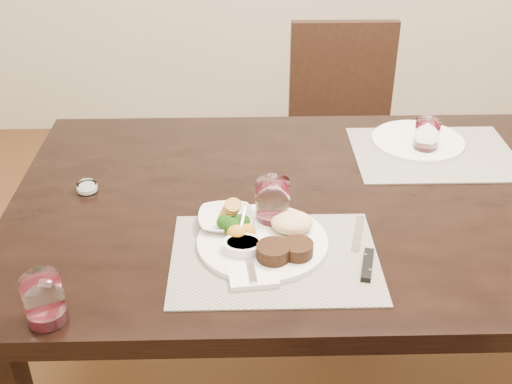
{
  "coord_description": "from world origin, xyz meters",
  "views": [
    {
      "loc": [
        -0.41,
        -1.39,
        1.62
      ],
      "look_at": [
        -0.37,
        -0.08,
        0.82
      ],
      "focal_mm": 45.0,
      "sensor_mm": 36.0,
      "label": 1
    }
  ],
  "objects_px": {
    "wine_glass_near": "(272,204)",
    "far_plate": "(418,141)",
    "dinner_plate": "(269,239)",
    "chair_far": "(342,127)",
    "cracker_bowl": "(226,220)",
    "steak_knife": "(365,257)"
  },
  "relations": [
    {
      "from": "chair_far",
      "to": "dinner_plate",
      "type": "bearing_deg",
      "value": -107.01
    },
    {
      "from": "chair_far",
      "to": "steak_knife",
      "type": "bearing_deg",
      "value": -96.53
    },
    {
      "from": "cracker_bowl",
      "to": "chair_far",
      "type": "bearing_deg",
      "value": 67.12
    },
    {
      "from": "cracker_bowl",
      "to": "wine_glass_near",
      "type": "distance_m",
      "value": 0.12
    },
    {
      "from": "dinner_plate",
      "to": "wine_glass_near",
      "type": "bearing_deg",
      "value": 87.7
    },
    {
      "from": "far_plate",
      "to": "wine_glass_near",
      "type": "bearing_deg",
      "value": -137.81
    },
    {
      "from": "steak_knife",
      "to": "cracker_bowl",
      "type": "xyz_separation_m",
      "value": [
        -0.31,
        0.14,
        0.01
      ]
    },
    {
      "from": "cracker_bowl",
      "to": "wine_glass_near",
      "type": "xyz_separation_m",
      "value": [
        0.11,
        0.01,
        0.03
      ]
    },
    {
      "from": "wine_glass_near",
      "to": "far_plate",
      "type": "xyz_separation_m",
      "value": [
        0.45,
        0.41,
        -0.04
      ]
    },
    {
      "from": "wine_glass_near",
      "to": "far_plate",
      "type": "height_order",
      "value": "wine_glass_near"
    },
    {
      "from": "cracker_bowl",
      "to": "far_plate",
      "type": "height_order",
      "value": "cracker_bowl"
    },
    {
      "from": "chair_far",
      "to": "cracker_bowl",
      "type": "xyz_separation_m",
      "value": [
        -0.45,
        -1.06,
        0.27
      ]
    },
    {
      "from": "wine_glass_near",
      "to": "steak_knife",
      "type": "bearing_deg",
      "value": -37.21
    },
    {
      "from": "chair_far",
      "to": "cracker_bowl",
      "type": "bearing_deg",
      "value": -112.88
    },
    {
      "from": "dinner_plate",
      "to": "steak_knife",
      "type": "bearing_deg",
      "value": -10.15
    },
    {
      "from": "wine_glass_near",
      "to": "cracker_bowl",
      "type": "bearing_deg",
      "value": -172.98
    },
    {
      "from": "far_plate",
      "to": "cracker_bowl",
      "type": "bearing_deg",
      "value": -143.06
    },
    {
      "from": "dinner_plate",
      "to": "cracker_bowl",
      "type": "distance_m",
      "value": 0.13
    },
    {
      "from": "steak_knife",
      "to": "wine_glass_near",
      "type": "xyz_separation_m",
      "value": [
        -0.2,
        0.15,
        0.04
      ]
    },
    {
      "from": "dinner_plate",
      "to": "cracker_bowl",
      "type": "relative_size",
      "value": 2.21
    },
    {
      "from": "cracker_bowl",
      "to": "wine_glass_near",
      "type": "height_order",
      "value": "wine_glass_near"
    },
    {
      "from": "steak_knife",
      "to": "far_plate",
      "type": "distance_m",
      "value": 0.62
    }
  ]
}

